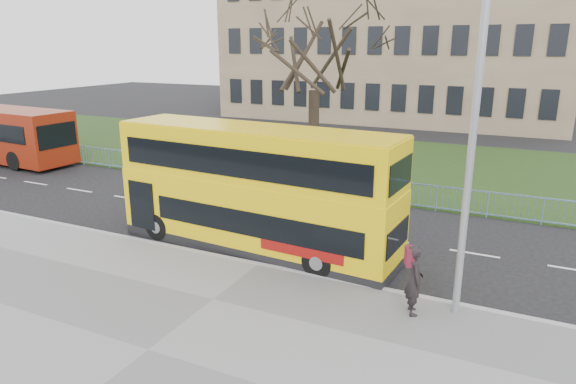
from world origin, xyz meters
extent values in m
plane|color=black|center=(0.00, 0.00, 0.00)|extent=(120.00, 120.00, 0.00)
cube|color=slate|center=(0.00, -6.75, 0.06)|extent=(80.00, 10.50, 0.12)
cube|color=#97979A|center=(0.00, -1.55, 0.07)|extent=(80.00, 0.20, 0.14)
cube|color=#1F3513|center=(0.00, 14.30, 0.04)|extent=(80.00, 15.40, 0.08)
cube|color=#7F6751|center=(-5.00, 35.00, 7.00)|extent=(30.00, 15.00, 14.00)
cube|color=yellow|center=(-0.84, -0.17, 1.25)|extent=(9.94, 3.00, 1.82)
cube|color=yellow|center=(-0.84, -0.17, 2.32)|extent=(9.94, 3.00, 0.31)
cube|color=yellow|center=(-0.84, -0.17, 3.29)|extent=(9.89, 2.95, 1.63)
cube|color=black|center=(-0.36, -1.38, 1.32)|extent=(7.55, 0.55, 0.79)
cube|color=black|center=(-0.92, -1.32, 3.21)|extent=(9.01, 0.65, 0.89)
cylinder|color=black|center=(-4.40, -0.98, 0.49)|extent=(0.99, 0.33, 0.97)
cylinder|color=black|center=(1.93, -1.41, 0.49)|extent=(0.99, 0.33, 0.97)
cylinder|color=black|center=(-18.28, 3.92, 0.54)|extent=(1.10, 0.35, 1.08)
imported|color=black|center=(5.01, -2.53, 1.04)|extent=(0.67, 0.79, 1.84)
cylinder|color=#9799A0|center=(6.00, -2.00, 4.72)|extent=(0.18, 0.18, 9.20)
camera|label=1|loc=(7.19, -14.53, 6.75)|focal=32.00mm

